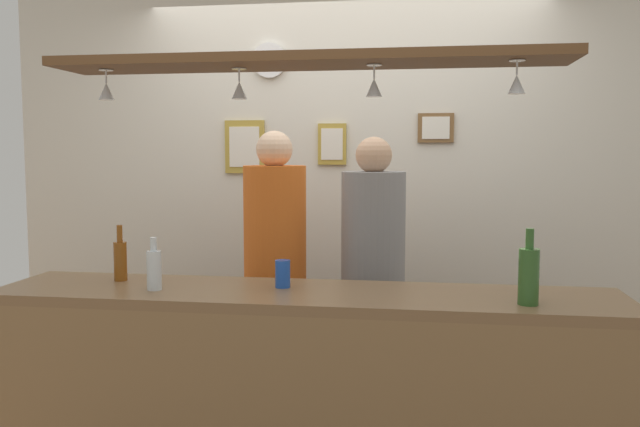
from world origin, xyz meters
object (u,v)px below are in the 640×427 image
bottle_soda_clear (154,269)px  picture_frame_upper_small (436,128)px  bottle_champagne_green (529,275)px  drink_can (283,274)px  bottle_beer_amber_tall (120,259)px  person_left_orange_shirt (275,253)px  picture_frame_crest (332,144)px  wall_clock (270,60)px  picture_frame_caricature (245,147)px  person_middle_grey_shirt (373,260)px

bottle_soda_clear → picture_frame_upper_small: picture_frame_upper_small is taller
bottle_champagne_green → drink_can: size_ratio=2.46×
bottle_beer_amber_tall → picture_frame_upper_small: picture_frame_upper_small is taller
bottle_soda_clear → bottle_beer_amber_tall: (-0.24, 0.17, 0.01)m
person_left_orange_shirt → picture_frame_upper_small: size_ratio=7.62×
drink_can → picture_frame_crest: picture_frame_crest is taller
picture_frame_crest → drink_can: bearing=-91.6°
drink_can → wall_clock: wall_clock is taller
bottle_soda_clear → wall_clock: bearing=83.2°
person_left_orange_shirt → picture_frame_upper_small: 1.30m
bottle_soda_clear → picture_frame_upper_small: 2.03m
bottle_soda_clear → picture_frame_upper_small: size_ratio=1.05×
picture_frame_caricature → person_left_orange_shirt: bearing=-62.7°
bottle_champagne_green → picture_frame_caricature: (-1.55, 1.52, 0.51)m
bottle_soda_clear → picture_frame_upper_small: bearing=50.5°
person_middle_grey_shirt → picture_frame_upper_small: (0.33, 0.67, 0.72)m
person_left_orange_shirt → drink_can: person_left_orange_shirt is taller
person_left_orange_shirt → drink_can: 0.70m
drink_can → person_left_orange_shirt: bearing=105.4°
person_left_orange_shirt → picture_frame_caricature: 0.96m
person_left_orange_shirt → bottle_champagne_green: 1.48m
bottle_champagne_green → bottle_soda_clear: bearing=178.5°
person_middle_grey_shirt → wall_clock: size_ratio=7.47×
picture_frame_upper_small → bottle_champagne_green: bearing=-77.6°
drink_can → bottle_beer_amber_tall: bearing=177.1°
person_left_orange_shirt → bottle_beer_amber_tall: 0.87m
bottle_champagne_green → picture_frame_upper_small: picture_frame_upper_small is taller
bottle_beer_amber_tall → person_middle_grey_shirt: bearing=29.4°
bottle_beer_amber_tall → picture_frame_crest: (0.81, 1.31, 0.55)m
bottle_beer_amber_tall → wall_clock: (0.41, 1.30, 1.08)m
bottle_beer_amber_tall → drink_can: bearing=-2.9°
person_middle_grey_shirt → bottle_beer_amber_tall: person_middle_grey_shirt is taller
picture_frame_caricature → bottle_soda_clear: bearing=-90.2°
person_middle_grey_shirt → drink_can: 0.76m
bottle_champagne_green → bottle_beer_amber_tall: (-1.80, 0.22, -0.02)m
person_middle_grey_shirt → picture_frame_caricature: (-0.88, 0.67, 0.61)m
person_left_orange_shirt → picture_frame_crest: picture_frame_crest is taller
person_left_orange_shirt → drink_can: size_ratio=13.74×
bottle_beer_amber_tall → picture_frame_crest: picture_frame_crest is taller
bottle_beer_amber_tall → picture_frame_caricature: 1.43m
person_left_orange_shirt → wall_clock: (-0.18, 0.67, 1.13)m
person_middle_grey_shirt → bottle_champagne_green: 1.09m
wall_clock → bottle_beer_amber_tall: bearing=-107.6°
person_left_orange_shirt → picture_frame_caricature: (-0.35, 0.67, 0.59)m
person_left_orange_shirt → person_middle_grey_shirt: size_ratio=1.02×
bottle_beer_amber_tall → bottle_champagne_green: bearing=-6.9°
drink_can → picture_frame_caricature: picture_frame_caricature is taller
picture_frame_crest → picture_frame_upper_small: bearing=0.0°
wall_clock → bottle_soda_clear: bearing=-96.8°
picture_frame_caricature → picture_frame_upper_small: 1.22m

